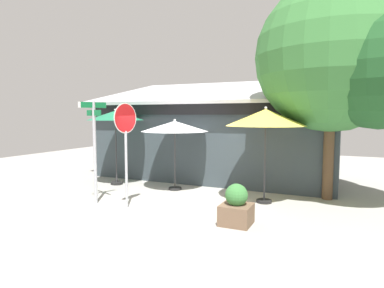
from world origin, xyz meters
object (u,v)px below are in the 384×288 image
object	(u,v)px
patio_umbrella_ivory_center	(175,127)
shade_tree	(345,59)
stop_sign	(126,135)
street_sign_post	(94,142)
patio_umbrella_forest_green_left	(115,116)
sidewalk_planter	(236,207)
patio_umbrella_mustard_right	(266,118)

from	to	relation	value
patio_umbrella_ivory_center	shade_tree	bearing A→B (deg)	7.01
stop_sign	shade_tree	bearing A→B (deg)	30.39
street_sign_post	patio_umbrella_forest_green_left	world-z (taller)	street_sign_post
patio_umbrella_forest_green_left	sidewalk_planter	xyz separation A→B (m)	(5.26, -2.44, -2.06)
patio_umbrella_forest_green_left	shade_tree	world-z (taller)	shade_tree
stop_sign	shade_tree	world-z (taller)	shade_tree
street_sign_post	sidewalk_planter	world-z (taller)	street_sign_post
stop_sign	sidewalk_planter	world-z (taller)	stop_sign
patio_umbrella_mustard_right	street_sign_post	bearing A→B (deg)	-154.65
street_sign_post	shade_tree	bearing A→B (deg)	25.89
patio_umbrella_forest_green_left	patio_umbrella_ivory_center	size ratio (longest dim) A/B	1.15
patio_umbrella_forest_green_left	shade_tree	size ratio (longest dim) A/B	0.43
patio_umbrella_mustard_right	shade_tree	bearing A→B (deg)	27.06
street_sign_post	shade_tree	world-z (taller)	shade_tree
patio_umbrella_forest_green_left	shade_tree	distance (m)	7.63
patio_umbrella_forest_green_left	patio_umbrella_mustard_right	size ratio (longest dim) A/B	0.99
street_sign_post	patio_umbrella_ivory_center	bearing A→B (deg)	62.69
sidewalk_planter	stop_sign	bearing A→B (deg)	178.43
street_sign_post	patio_umbrella_forest_green_left	xyz separation A→B (m)	(-1.06, 2.35, 0.71)
street_sign_post	sidewalk_planter	bearing A→B (deg)	-1.29
stop_sign	patio_umbrella_forest_green_left	world-z (taller)	stop_sign
stop_sign	sidewalk_planter	xyz separation A→B (m)	(3.11, -0.09, -1.59)
sidewalk_planter	patio_umbrella_ivory_center	bearing A→B (deg)	138.87
patio_umbrella_forest_green_left	patio_umbrella_ivory_center	distance (m)	2.36
sidewalk_planter	patio_umbrella_forest_green_left	bearing A→B (deg)	155.09
street_sign_post	stop_sign	size ratio (longest dim) A/B	1.02
sidewalk_planter	patio_umbrella_mustard_right	bearing A→B (deg)	85.40
street_sign_post	patio_umbrella_ivory_center	size ratio (longest dim) A/B	1.21
patio_umbrella_ivory_center	shade_tree	world-z (taller)	shade_tree
patio_umbrella_forest_green_left	sidewalk_planter	world-z (taller)	patio_umbrella_forest_green_left
patio_umbrella_ivory_center	patio_umbrella_forest_green_left	bearing A→B (deg)	-177.24
street_sign_post	patio_umbrella_ivory_center	world-z (taller)	street_sign_post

